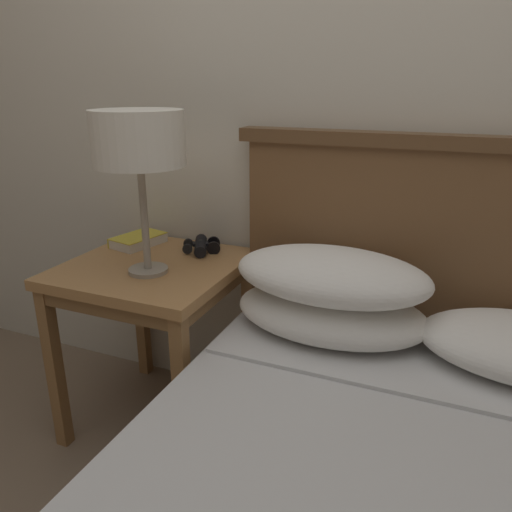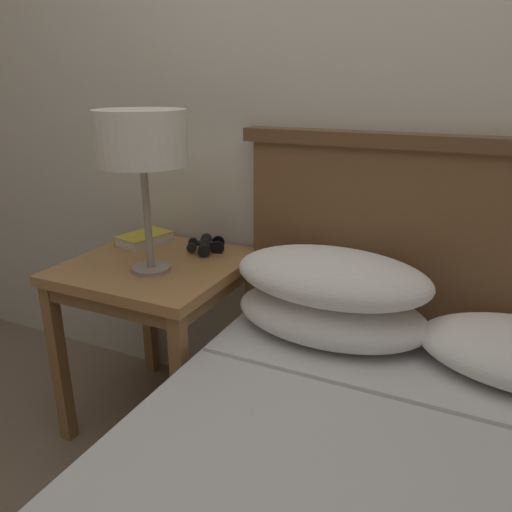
% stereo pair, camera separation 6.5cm
% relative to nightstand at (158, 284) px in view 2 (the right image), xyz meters
% --- Properties ---
extents(wall_back, '(8.00, 0.06, 2.60)m').
position_rel_nightstand_xyz_m(wall_back, '(0.61, 0.33, 0.74)').
color(wall_back, beige).
rests_on(wall_back, ground_plane).
extents(nightstand, '(0.58, 0.58, 0.65)m').
position_rel_nightstand_xyz_m(nightstand, '(0.00, 0.00, 0.00)').
color(nightstand, '#AD7A47').
rests_on(nightstand, ground_plane).
extents(table_lamp, '(0.28, 0.28, 0.52)m').
position_rel_nightstand_xyz_m(table_lamp, '(0.04, -0.08, 0.51)').
color(table_lamp, gray).
rests_on(table_lamp, nightstand).
extents(book_on_nightstand, '(0.16, 0.22, 0.04)m').
position_rel_nightstand_xyz_m(book_on_nightstand, '(-0.17, 0.16, 0.11)').
color(book_on_nightstand, silver).
rests_on(book_on_nightstand, nightstand).
extents(binoculars_pair, '(0.16, 0.16, 0.05)m').
position_rel_nightstand_xyz_m(binoculars_pair, '(0.10, 0.18, 0.11)').
color(binoculars_pair, black).
rests_on(binoculars_pair, nightstand).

